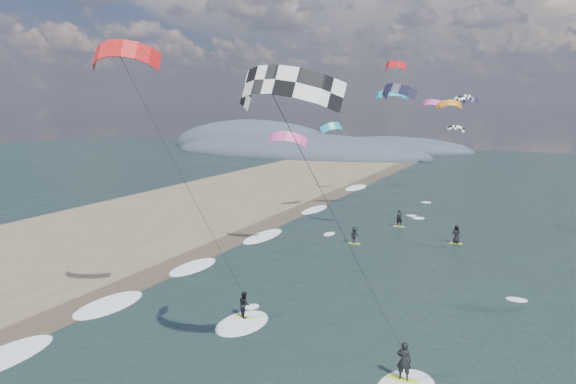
% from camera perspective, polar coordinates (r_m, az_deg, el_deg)
% --- Properties ---
extents(ground, '(260.00, 260.00, 0.00)m').
position_cam_1_polar(ground, '(27.37, -9.24, -18.65)').
color(ground, black).
rests_on(ground, ground).
extents(sand_strip, '(26.00, 240.00, 0.00)m').
position_cam_1_polar(sand_strip, '(49.86, -25.97, -6.46)').
color(sand_strip, brown).
rests_on(sand_strip, ground).
extents(wet_sand_strip, '(3.00, 240.00, 0.00)m').
position_cam_1_polar(wet_sand_strip, '(41.50, -15.30, -8.93)').
color(wet_sand_strip, '#382D23').
rests_on(wet_sand_strip, ground).
extents(coastal_hills, '(80.00, 41.00, 15.00)m').
position_cam_1_polar(coastal_hills, '(141.12, 0.31, 4.21)').
color(coastal_hills, '#3D4756').
rests_on(coastal_hills, ground).
extents(kitesurfer_near_a, '(8.02, 8.86, 14.56)m').
position_cam_1_polar(kitesurfer_near_a, '(21.01, 0.79, 4.66)').
color(kitesurfer_near_a, '#B8E428').
rests_on(kitesurfer_near_a, ground).
extents(kitesurfer_near_b, '(6.95, 8.50, 16.13)m').
position_cam_1_polar(kitesurfer_near_b, '(29.63, -12.60, 4.45)').
color(kitesurfer_near_b, '#B8E428').
rests_on(kitesurfer_near_b, ground).
extents(far_kitesurfers, '(9.39, 9.34, 1.73)m').
position_cam_1_polar(far_kitesurfers, '(52.92, 11.34, -3.88)').
color(far_kitesurfers, '#B8E428').
rests_on(far_kitesurfers, ground).
extents(bg_kite_field, '(12.02, 71.76, 10.36)m').
position_cam_1_polar(bg_kite_field, '(73.37, 13.11, 8.80)').
color(bg_kite_field, gray).
rests_on(bg_kite_field, ground).
extents(shoreline_surf, '(2.40, 79.40, 0.11)m').
position_cam_1_polar(shoreline_surf, '(44.36, -10.11, -7.54)').
color(shoreline_surf, white).
rests_on(shoreline_surf, ground).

